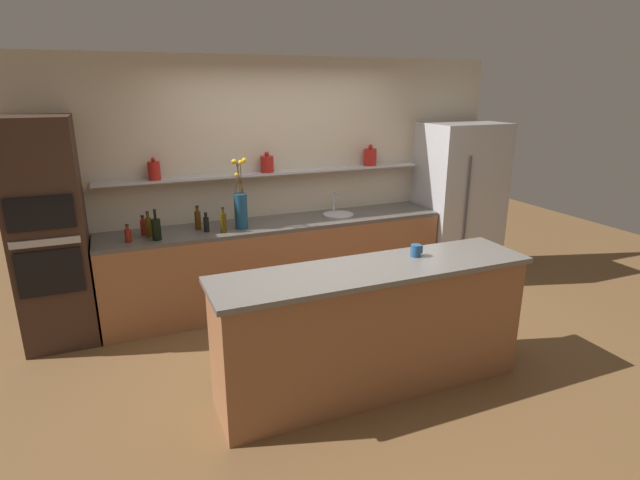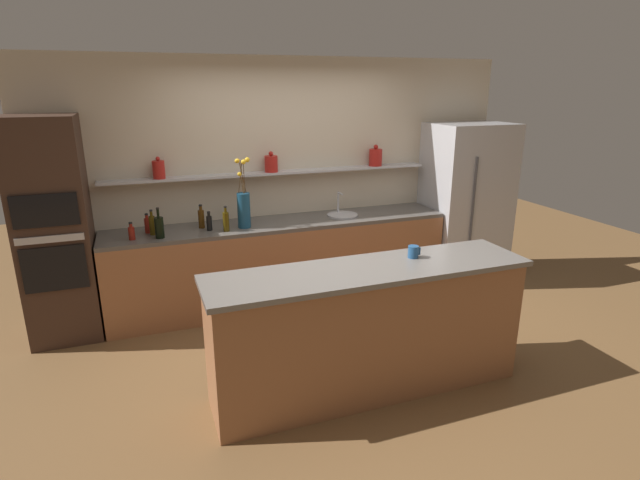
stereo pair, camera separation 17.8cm
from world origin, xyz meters
The scene contains 16 objects.
ground_plane centered at (0.00, 0.00, 0.00)m, with size 12.00×12.00×0.00m, color brown.
back_wall_unit centered at (0.00, 1.60, 1.30)m, with size 5.20×0.28×2.60m.
back_counter_unit centered at (-0.16, 1.24, 0.46)m, with size 3.62×0.62×0.92m.
island_counter centered at (0.00, -0.59, 0.51)m, with size 2.47×0.61×1.02m.
refrigerator centered at (2.14, 1.20, 0.94)m, with size 0.93×0.73×1.89m.
oven_tower centered at (-2.30, 1.24, 1.03)m, with size 0.61×0.64×2.06m.
flower_vase centered at (-0.57, 1.16, 1.13)m, with size 0.14×0.16×0.71m.
sink_fixture centered at (0.55, 1.25, 0.94)m, with size 0.34×0.34×0.25m.
bottle_sauce_0 centered at (-0.92, 1.17, 1.00)m, with size 0.05×0.05×0.19m.
bottle_oil_1 centered at (-1.45, 1.20, 1.02)m, with size 0.06×0.06×0.25m.
bottle_spirit_2 centered at (-0.98, 1.29, 1.02)m, with size 0.06×0.06×0.24m.
bottle_sauce_3 centered at (-1.65, 1.11, 0.99)m, with size 0.06×0.06×0.17m.
bottle_wine_4 centered at (-1.40, 1.07, 1.03)m, with size 0.08×0.08×0.29m.
bottle_sauce_5 centered at (-1.50, 1.29, 1.00)m, with size 0.06×0.06×0.19m.
bottle_oil_6 centered at (-0.76, 1.09, 1.02)m, with size 0.06×0.06×0.25m.
coffee_mug centered at (0.41, -0.50, 1.07)m, with size 0.10×0.08×0.10m.
Camera 1 is at (-1.71, -3.62, 2.31)m, focal length 28.00 mm.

